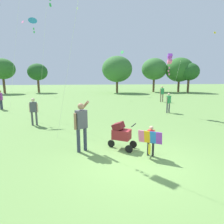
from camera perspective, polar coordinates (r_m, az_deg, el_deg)
name	(u,v)px	position (r m, az deg, el deg)	size (l,w,h in m)	color
ground_plane	(136,162)	(6.22, 7.38, -14.81)	(120.00, 120.00, 0.00)	#668E47
treeline_distant	(127,70)	(32.58, 4.46, 12.62)	(33.88, 5.86, 6.02)	brown
child_with_butterfly_kite	(151,138)	(6.50, 11.64, -7.77)	(0.75, 0.53, 1.05)	#232328
person_adult_flyer	(81,123)	(6.76, -9.28, -3.22)	(0.55, 0.69, 1.84)	#33384C
stroller	(121,133)	(7.04, 2.74, -6.36)	(1.08, 0.85, 1.03)	black
kite_green_novelty	(170,59)	(13.99, 17.05, 15.04)	(0.32, 1.76, 4.23)	purple
kite_blue_high	(33,22)	(15.12, -22.78, 23.80)	(1.98, 3.70, 6.58)	blue
distant_kites_cluster	(123,11)	(27.61, 3.30, 28.06)	(29.40, 12.31, 10.68)	pink
person_red_shirt	(162,93)	(20.81, 14.86, 5.66)	(0.53, 0.31, 1.69)	#7F705B
person_sitting_far	(168,101)	(14.62, 16.70, 3.14)	(0.44, 0.32, 1.48)	#4C4C51
person_couple_left	(34,109)	(11.21, -22.59, 0.73)	(0.49, 0.22, 1.52)	#4C4C51
person_kid_running	(1,98)	(17.88, -30.61, 3.60)	(0.22, 0.51, 1.59)	#33384C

